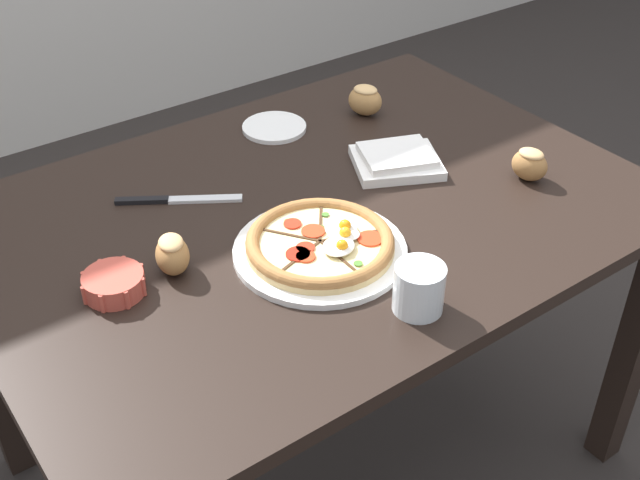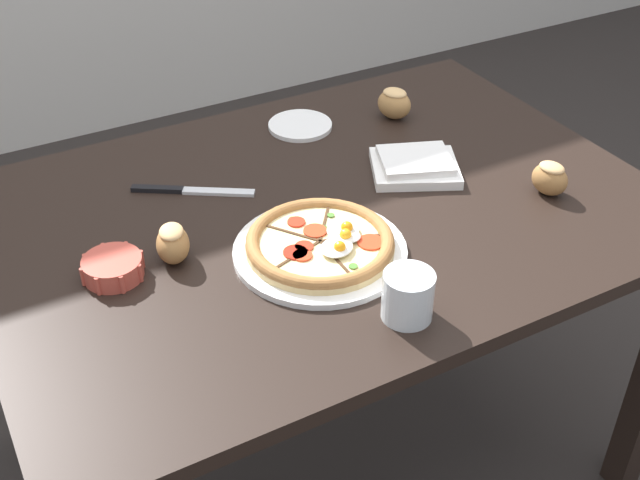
{
  "view_description": "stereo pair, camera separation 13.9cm",
  "coord_description": "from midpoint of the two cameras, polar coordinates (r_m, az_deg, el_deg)",
  "views": [
    {
      "loc": [
        -0.73,
        -1.04,
        1.58
      ],
      "look_at": [
        -0.07,
        -0.13,
        0.76
      ],
      "focal_mm": 45.0,
      "sensor_mm": 36.0,
      "label": 1
    },
    {
      "loc": [
        -0.62,
        -1.12,
        1.58
      ],
      "look_at": [
        -0.07,
        -0.13,
        0.76
      ],
      "focal_mm": 45.0,
      "sensor_mm": 36.0,
      "label": 2
    }
  ],
  "objects": [
    {
      "name": "knife_main",
      "position": [
        1.58,
        -6.68,
        3.42
      ],
      "size": [
        0.21,
        0.15,
        0.01
      ],
      "rotation": [
        0.0,
        0.0,
        -0.57
      ],
      "color": "silver",
      "rests_on": "dining_table"
    },
    {
      "name": "pizza",
      "position": [
        1.4,
        2.9,
        -0.46
      ],
      "size": [
        0.31,
        0.31,
        0.05
      ],
      "color": "white",
      "rests_on": "dining_table"
    },
    {
      "name": "bread_piece_mid",
      "position": [
        1.63,
        18.41,
        4.14
      ],
      "size": [
        0.07,
        0.08,
        0.07
      ],
      "rotation": [
        0.0,
        0.0,
        1.8
      ],
      "color": "#A3703D",
      "rests_on": "dining_table"
    },
    {
      "name": "bread_piece_far",
      "position": [
        1.85,
        7.49,
        9.59
      ],
      "size": [
        0.09,
        0.1,
        0.07
      ],
      "rotation": [
        0.0,
        0.0,
        2.06
      ],
      "color": "#B27F47",
      "rests_on": "dining_table"
    },
    {
      "name": "dining_table",
      "position": [
        1.59,
        2.59,
        -0.63
      ],
      "size": [
        1.27,
        0.9,
        0.73
      ],
      "color": "black",
      "rests_on": "ground_plane"
    },
    {
      "name": "side_saucer",
      "position": [
        1.8,
        0.81,
        8.08
      ],
      "size": [
        0.14,
        0.14,
        0.01
      ],
      "color": "white",
      "rests_on": "dining_table"
    },
    {
      "name": "ground_plane",
      "position": [
        2.03,
        2.1,
        -15.14
      ],
      "size": [
        12.0,
        12.0,
        0.0
      ],
      "primitive_type": "plane",
      "color": "#2D2826"
    },
    {
      "name": "bread_piece_near",
      "position": [
        1.38,
        -7.64,
        -0.3
      ],
      "size": [
        0.08,
        0.09,
        0.07
      ],
      "rotation": [
        0.0,
        0.0,
        1.23
      ],
      "color": "#A3703D",
      "rests_on": "dining_table"
    },
    {
      "name": "napkin_folded",
      "position": [
        1.65,
        9.19,
        5.18
      ],
      "size": [
        0.22,
        0.21,
        0.04
      ],
      "rotation": [
        0.0,
        0.0,
        -0.45
      ],
      "color": "white",
      "rests_on": "dining_table"
    },
    {
      "name": "ramekin_bowl",
      "position": [
        1.37,
        -11.76,
        -2.02
      ],
      "size": [
        0.11,
        0.11,
        0.04
      ],
      "color": "#C64C3D",
      "rests_on": "dining_table"
    },
    {
      "name": "water_glass",
      "position": [
        1.27,
        9.39,
        -4.23
      ],
      "size": [
        0.08,
        0.08,
        0.08
      ],
      "color": "white",
      "rests_on": "dining_table"
    }
  ]
}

